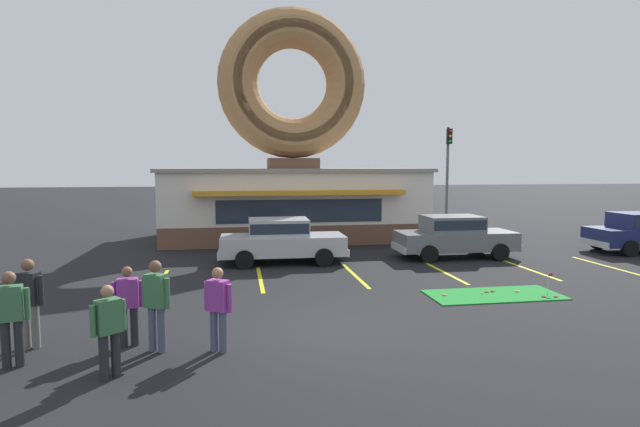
{
  "coord_description": "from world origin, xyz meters",
  "views": [
    {
      "loc": [
        -1.69,
        -10.23,
        3.45
      ],
      "look_at": [
        0.83,
        5.0,
        2.0
      ],
      "focal_mm": 28.0,
      "sensor_mm": 36.0,
      "label": 1
    }
  ],
  "objects_px": {
    "pedestrian_blue_sweater_man": "(218,306)",
    "traffic_light_pole": "(448,162)",
    "pedestrian_beanie_man": "(29,298)",
    "pedestrian_crossing_woman": "(128,303)",
    "trash_bin": "(434,232)",
    "putting_flag_pin": "(549,278)",
    "car_grey": "(454,235)",
    "pedestrian_leather_jacket_man": "(156,301)",
    "pedestrian_clipboard_woman": "(11,314)",
    "golf_ball": "(482,293)",
    "car_silver": "(281,239)",
    "pedestrian_hooded_kid": "(109,327)"
  },
  "relations": [
    {
      "from": "pedestrian_blue_sweater_man",
      "to": "traffic_light_pole",
      "type": "distance_m",
      "value": 23.16
    },
    {
      "from": "pedestrian_beanie_man",
      "to": "traffic_light_pole",
      "type": "height_order",
      "value": "traffic_light_pole"
    },
    {
      "from": "pedestrian_crossing_woman",
      "to": "trash_bin",
      "type": "height_order",
      "value": "pedestrian_crossing_woman"
    },
    {
      "from": "putting_flag_pin",
      "to": "pedestrian_crossing_woman",
      "type": "relative_size",
      "value": 0.35
    },
    {
      "from": "car_grey",
      "to": "pedestrian_beanie_man",
      "type": "bearing_deg",
      "value": -147.58
    },
    {
      "from": "pedestrian_blue_sweater_man",
      "to": "trash_bin",
      "type": "bearing_deg",
      "value": 52.63
    },
    {
      "from": "pedestrian_blue_sweater_man",
      "to": "pedestrian_beanie_man",
      "type": "relative_size",
      "value": 0.93
    },
    {
      "from": "pedestrian_leather_jacket_man",
      "to": "pedestrian_clipboard_woman",
      "type": "height_order",
      "value": "pedestrian_leather_jacket_man"
    },
    {
      "from": "putting_flag_pin",
      "to": "pedestrian_beanie_man",
      "type": "bearing_deg",
      "value": -170.37
    },
    {
      "from": "golf_ball",
      "to": "putting_flag_pin",
      "type": "distance_m",
      "value": 1.92
    },
    {
      "from": "pedestrian_leather_jacket_man",
      "to": "traffic_light_pole",
      "type": "relative_size",
      "value": 0.3
    },
    {
      "from": "putting_flag_pin",
      "to": "car_grey",
      "type": "height_order",
      "value": "car_grey"
    },
    {
      "from": "car_grey",
      "to": "pedestrian_clipboard_woman",
      "type": "relative_size",
      "value": 2.73
    },
    {
      "from": "pedestrian_clipboard_woman",
      "to": "golf_ball",
      "type": "bearing_deg",
      "value": 17.13
    },
    {
      "from": "pedestrian_clipboard_woman",
      "to": "traffic_light_pole",
      "type": "relative_size",
      "value": 0.29
    },
    {
      "from": "golf_ball",
      "to": "trash_bin",
      "type": "height_order",
      "value": "trash_bin"
    },
    {
      "from": "car_silver",
      "to": "pedestrian_clipboard_woman",
      "type": "xyz_separation_m",
      "value": [
        -5.39,
        -8.61,
        0.06
      ]
    },
    {
      "from": "pedestrian_leather_jacket_man",
      "to": "traffic_light_pole",
      "type": "xyz_separation_m",
      "value": [
        13.99,
        18.86,
        2.75
      ]
    },
    {
      "from": "putting_flag_pin",
      "to": "pedestrian_hooded_kid",
      "type": "height_order",
      "value": "pedestrian_hooded_kid"
    },
    {
      "from": "pedestrian_blue_sweater_man",
      "to": "pedestrian_leather_jacket_man",
      "type": "distance_m",
      "value": 1.16
    },
    {
      "from": "trash_bin",
      "to": "pedestrian_blue_sweater_man",
      "type": "bearing_deg",
      "value": -127.37
    },
    {
      "from": "golf_ball",
      "to": "pedestrian_leather_jacket_man",
      "type": "xyz_separation_m",
      "value": [
        -7.99,
        -2.82,
        0.91
      ]
    },
    {
      "from": "golf_ball",
      "to": "pedestrian_blue_sweater_man",
      "type": "relative_size",
      "value": 0.03
    },
    {
      "from": "pedestrian_crossing_woman",
      "to": "car_grey",
      "type": "bearing_deg",
      "value": 37.57
    },
    {
      "from": "car_silver",
      "to": "pedestrian_beanie_man",
      "type": "xyz_separation_m",
      "value": [
        -5.46,
        -7.65,
        0.09
      ]
    },
    {
      "from": "car_grey",
      "to": "pedestrian_hooded_kid",
      "type": "relative_size",
      "value": 2.96
    },
    {
      "from": "car_grey",
      "to": "pedestrian_clipboard_woman",
      "type": "height_order",
      "value": "pedestrian_clipboard_woman"
    },
    {
      "from": "pedestrian_hooded_kid",
      "to": "pedestrian_crossing_woman",
      "type": "height_order",
      "value": "pedestrian_crossing_woman"
    },
    {
      "from": "golf_ball",
      "to": "trash_bin",
      "type": "xyz_separation_m",
      "value": [
        2.26,
        8.91,
        0.45
      ]
    },
    {
      "from": "pedestrian_beanie_man",
      "to": "trash_bin",
      "type": "distance_m",
      "value": 16.86
    },
    {
      "from": "pedestrian_leather_jacket_man",
      "to": "pedestrian_beanie_man",
      "type": "xyz_separation_m",
      "value": [
        -2.41,
        0.6,
        -0.0
      ]
    },
    {
      "from": "putting_flag_pin",
      "to": "pedestrian_blue_sweater_man",
      "type": "relative_size",
      "value": 0.34
    },
    {
      "from": "car_silver",
      "to": "pedestrian_crossing_woman",
      "type": "xyz_separation_m",
      "value": [
        -3.63,
        -7.86,
        -0.02
      ]
    },
    {
      "from": "golf_ball",
      "to": "traffic_light_pole",
      "type": "xyz_separation_m",
      "value": [
        6.0,
        16.04,
        3.66
      ]
    },
    {
      "from": "putting_flag_pin",
      "to": "trash_bin",
      "type": "height_order",
      "value": "trash_bin"
    },
    {
      "from": "pedestrian_hooded_kid",
      "to": "pedestrian_beanie_man",
      "type": "xyz_separation_m",
      "value": [
        -1.83,
        1.7,
        0.11
      ]
    },
    {
      "from": "car_grey",
      "to": "traffic_light_pole",
      "type": "bearing_deg",
      "value": 67.67
    },
    {
      "from": "car_grey",
      "to": "pedestrian_blue_sweater_man",
      "type": "relative_size",
      "value": 2.87
    },
    {
      "from": "golf_ball",
      "to": "pedestrian_hooded_kid",
      "type": "xyz_separation_m",
      "value": [
        -8.57,
        -3.93,
        0.8
      ]
    },
    {
      "from": "pedestrian_leather_jacket_man",
      "to": "pedestrian_crossing_woman",
      "type": "distance_m",
      "value": 0.71
    },
    {
      "from": "trash_bin",
      "to": "golf_ball",
      "type": "bearing_deg",
      "value": -104.2
    },
    {
      "from": "pedestrian_hooded_kid",
      "to": "pedestrian_beanie_man",
      "type": "distance_m",
      "value": 2.5
    },
    {
      "from": "pedestrian_crossing_woman",
      "to": "pedestrian_blue_sweater_man",
      "type": "bearing_deg",
      "value": -18.82
    },
    {
      "from": "putting_flag_pin",
      "to": "car_grey",
      "type": "xyz_separation_m",
      "value": [
        -0.24,
        5.56,
        0.43
      ]
    },
    {
      "from": "pedestrian_beanie_man",
      "to": "trash_bin",
      "type": "relative_size",
      "value": 1.77
    },
    {
      "from": "pedestrian_clipboard_woman",
      "to": "car_silver",
      "type": "bearing_deg",
      "value": 57.96
    },
    {
      "from": "car_grey",
      "to": "pedestrian_leather_jacket_man",
      "type": "xyz_separation_m",
      "value": [
        -9.62,
        -8.24,
        0.09
      ]
    },
    {
      "from": "pedestrian_crossing_woman",
      "to": "pedestrian_clipboard_woman",
      "type": "bearing_deg",
      "value": -156.81
    },
    {
      "from": "putting_flag_pin",
      "to": "pedestrian_crossing_woman",
      "type": "xyz_separation_m",
      "value": [
        -10.45,
        -2.29,
        0.42
      ]
    },
    {
      "from": "car_silver",
      "to": "traffic_light_pole",
      "type": "relative_size",
      "value": 0.79
    }
  ]
}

